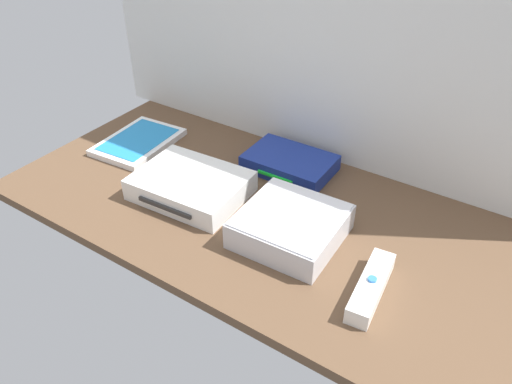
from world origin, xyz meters
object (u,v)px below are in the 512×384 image
(game_case, at_px, (138,142))
(remote_wand, at_px, (371,287))
(network_router, at_px, (290,163))
(mini_computer, at_px, (291,226))
(game_console, at_px, (191,186))

(game_case, relative_size, remote_wand, 1.32)
(network_router, bearing_deg, mini_computer, -60.30)
(game_console, distance_m, network_router, 0.22)
(game_case, xyz_separation_m, remote_wand, (0.63, -0.14, 0.01))
(game_console, height_order, network_router, game_console)
(game_case, bearing_deg, network_router, 12.07)
(game_case, xyz_separation_m, network_router, (0.34, 0.10, 0.01))
(network_router, xyz_separation_m, remote_wand, (0.28, -0.24, -0.00))
(game_console, height_order, remote_wand, game_console)
(game_console, distance_m, mini_computer, 0.23)
(mini_computer, distance_m, remote_wand, 0.18)
(mini_computer, bearing_deg, game_case, 168.99)
(remote_wand, bearing_deg, network_router, 134.10)
(remote_wand, bearing_deg, game_case, 161.64)
(game_console, xyz_separation_m, mini_computer, (0.23, -0.00, 0.00))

